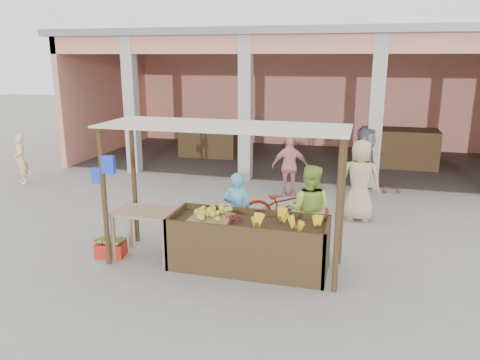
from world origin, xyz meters
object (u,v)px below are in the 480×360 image
(side_table, at_px, (145,218))
(fruit_stall, at_px, (248,246))
(vendor_green, at_px, (309,208))
(motorcycle, at_px, (286,204))
(vendor_blue, at_px, (237,208))
(red_crate, at_px, (111,249))

(side_table, bearing_deg, fruit_stall, 0.65)
(fruit_stall, distance_m, side_table, 1.88)
(vendor_green, height_order, motorcycle, vendor_green)
(vendor_blue, height_order, vendor_green, vendor_green)
(red_crate, height_order, motorcycle, motorcycle)
(motorcycle, bearing_deg, vendor_green, -173.62)
(red_crate, distance_m, vendor_green, 3.59)
(side_table, relative_size, motorcycle, 0.56)
(side_table, height_order, vendor_blue, vendor_blue)
(fruit_stall, relative_size, red_crate, 5.31)
(red_crate, bearing_deg, motorcycle, 29.70)
(fruit_stall, bearing_deg, side_table, 179.78)
(vendor_blue, height_order, motorcycle, vendor_blue)
(vendor_green, bearing_deg, motorcycle, -56.88)
(side_table, xyz_separation_m, red_crate, (-0.63, -0.16, -0.58))
(fruit_stall, relative_size, vendor_green, 1.51)
(fruit_stall, height_order, vendor_blue, vendor_blue)
(fruit_stall, height_order, vendor_green, vendor_green)
(fruit_stall, bearing_deg, motorcycle, 82.63)
(red_crate, distance_m, motorcycle, 3.58)
(vendor_green, bearing_deg, side_table, 24.05)
(fruit_stall, xyz_separation_m, vendor_blue, (-0.42, 0.82, 0.36))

